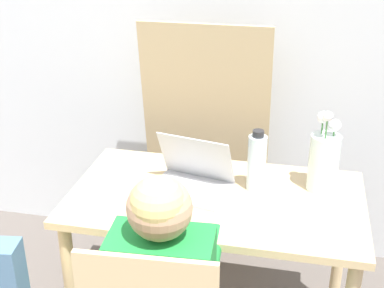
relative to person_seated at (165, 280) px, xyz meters
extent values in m
cube|color=silver|center=(-0.20, 1.26, 0.57)|extent=(6.40, 0.05, 2.50)
cube|color=#D6B784|center=(0.07, 0.49, 0.02)|extent=(1.13, 0.63, 0.03)
cylinder|color=#D6B784|center=(-0.44, 0.76, -0.34)|extent=(0.05, 0.05, 0.68)
cylinder|color=#D6B784|center=(0.59, 0.76, -0.34)|extent=(0.05, 0.05, 0.68)
sphere|color=tan|center=(0.00, -0.05, 0.29)|extent=(0.19, 0.19, 0.19)
sphere|color=#D8BC72|center=(0.00, -0.06, 0.31)|extent=(0.16, 0.16, 0.16)
cylinder|color=#1E8438|center=(0.12, 0.17, 0.01)|extent=(0.07, 0.24, 0.06)
cylinder|color=#1E8438|center=(-0.14, 0.15, 0.01)|extent=(0.07, 0.24, 0.06)
cube|color=#B2B2B7|center=(-0.03, 0.50, 0.04)|extent=(0.34, 0.28, 0.01)
cube|color=silver|center=(-0.03, 0.50, 0.04)|extent=(0.29, 0.21, 0.00)
cube|color=#B2B2B7|center=(-0.02, 0.57, 0.15)|extent=(0.31, 0.15, 0.21)
cube|color=#19284C|center=(-0.02, 0.57, 0.15)|extent=(0.28, 0.14, 0.18)
cylinder|color=silver|center=(0.47, 0.63, 0.15)|extent=(0.12, 0.12, 0.23)
cylinder|color=#3D7A38|center=(0.50, 0.64, 0.19)|extent=(0.01, 0.01, 0.23)
sphere|color=white|center=(0.50, 0.64, 0.30)|extent=(0.05, 0.05, 0.05)
cylinder|color=#3D7A38|center=(0.45, 0.65, 0.20)|extent=(0.01, 0.01, 0.25)
sphere|color=white|center=(0.45, 0.65, 0.33)|extent=(0.05, 0.05, 0.05)
cylinder|color=#3D7A38|center=(0.47, 0.60, 0.22)|extent=(0.01, 0.01, 0.27)
sphere|color=white|center=(0.47, 0.60, 0.35)|extent=(0.04, 0.04, 0.04)
cylinder|color=silver|center=(0.22, 0.57, 0.15)|extent=(0.07, 0.07, 0.23)
cylinder|color=#262628|center=(0.22, 0.57, 0.27)|extent=(0.04, 0.04, 0.03)
cube|color=tan|center=(-0.08, 1.11, -0.05)|extent=(0.62, 0.19, 1.26)
camera|label=1|loc=(0.36, -1.29, 1.08)|focal=50.00mm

